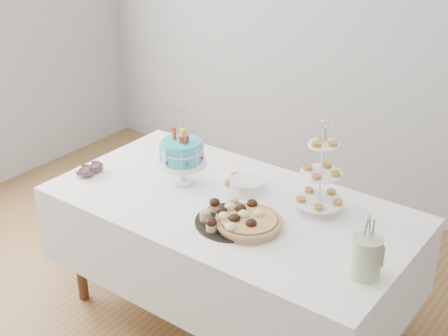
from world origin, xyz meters
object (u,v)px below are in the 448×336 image
Objects in this scene: plate_stack at (247,186)px; utensil_pitcher at (367,256)px; cupcake_tray at (232,216)px; jam_bowl_a at (85,171)px; table at (230,239)px; tiered_stand at (321,174)px; pastry_plate at (243,183)px; pie at (249,223)px; jam_bowl_b at (95,167)px; birthday_cake at (182,163)px.

utensil_pitcher reaches higher than plate_stack.
jam_bowl_a is at bearing -174.97° from cupcake_tray.
table is 0.63m from tiered_stand.
utensil_pitcher reaches higher than pastry_plate.
cupcake_tray is at bearing -173.82° from pie.
utensil_pitcher reaches higher than pie.
jam_bowl_a is 0.38× the size of utensil_pitcher.
cupcake_tray is 0.72m from utensil_pitcher.
jam_bowl_b is at bearing -155.34° from pastry_plate.
cupcake_tray is 1.12× the size of pie.
birthday_cake is at bearing 28.66° from jam_bowl_a.
tiered_stand reaches higher than pastry_plate.
jam_bowl_a is (-0.84, -0.39, -0.01)m from plate_stack.
pie is at bearing 157.41° from utensil_pitcher.
cupcake_tray reaches higher than plate_stack.
birthday_cake is 0.78m from tiered_stand.
pie is at bearing -51.52° from pastry_plate.
jam_bowl_a is 1.68m from utensil_pitcher.
tiered_stand is 0.50m from pastry_plate.
birthday_cake is 0.60m from pie.
cupcake_tray is at bearing 0.50° from jam_bowl_b.
cupcake_tray reaches higher than pie.
table is 3.85× the size of tiered_stand.
plate_stack is at bearing 112.20° from cupcake_tray.
table is 0.30m from plate_stack.
plate_stack is 0.90m from jam_bowl_b.
birthday_cake is 1.60× the size of pastry_plate.
jam_bowl_a is at bearing 161.98° from utensil_pitcher.
jam_bowl_a is at bearing -150.90° from pastry_plate.
table is at bearing 128.94° from cupcake_tray.
tiered_stand is at bearing 7.77° from plate_stack.
tiered_stand reaches higher than birthday_cake.
pie is 0.44m from tiered_stand.
cupcake_tray is at bearing -16.01° from birthday_cake.
utensil_pitcher is (1.68, 0.07, 0.07)m from jam_bowl_a.
jam_bowl_a is at bearing -174.87° from pie.
tiered_stand is 1.34m from jam_bowl_a.
tiered_stand reaches higher than jam_bowl_b.
table is at bearing 0.82° from birthday_cake.
cupcake_tray is (0.47, -0.18, -0.08)m from birthday_cake.
birthday_cake reaches higher than table.
plate_stack reaches higher than pie.
cupcake_tray is 1.39× the size of pastry_plate.
jam_bowl_b is at bearing -179.00° from pie.
table is at bearing 16.12° from jam_bowl_a.
table is 10.41× the size of plate_stack.
tiered_stand is at bearing 18.60° from birthday_cake.
pastry_plate is 2.67× the size of jam_bowl_b.
birthday_cake is 1.20m from utensil_pitcher.
birthday_cake reaches higher than pie.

